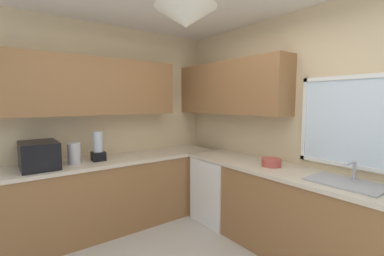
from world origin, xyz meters
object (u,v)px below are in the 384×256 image
(bowl, at_px, (271,162))
(blender_appliance, at_px, (98,148))
(dishwasher, at_px, (221,189))
(sink_assembly, at_px, (346,182))
(kettle, at_px, (74,154))
(microwave, at_px, (39,155))

(bowl, height_order, blender_appliance, blender_appliance)
(blender_appliance, bearing_deg, dishwasher, 65.17)
(dishwasher, distance_m, sink_assembly, 1.64)
(kettle, bearing_deg, bowl, 50.64)
(sink_assembly, bearing_deg, blender_appliance, -146.70)
(sink_assembly, bearing_deg, bowl, -179.53)
(sink_assembly, height_order, blender_appliance, blender_appliance)
(kettle, relative_size, bowl, 1.17)
(dishwasher, relative_size, sink_assembly, 1.41)
(dishwasher, distance_m, bowl, 0.94)
(dishwasher, bearing_deg, sink_assembly, 1.33)
(bowl, bearing_deg, kettle, -129.36)
(dishwasher, distance_m, microwave, 2.25)
(sink_assembly, relative_size, bowl, 2.86)
(microwave, bearing_deg, dishwasher, 72.21)
(kettle, xyz_separation_m, bowl, (1.42, 1.74, -0.08))
(microwave, distance_m, bowl, 2.54)
(microwave, bearing_deg, bowl, 55.32)
(bowl, bearing_deg, sink_assembly, 0.47)
(dishwasher, xyz_separation_m, bowl, (0.78, 0.03, 0.52))
(microwave, distance_m, sink_assembly, 3.06)
(microwave, height_order, blender_appliance, blender_appliance)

